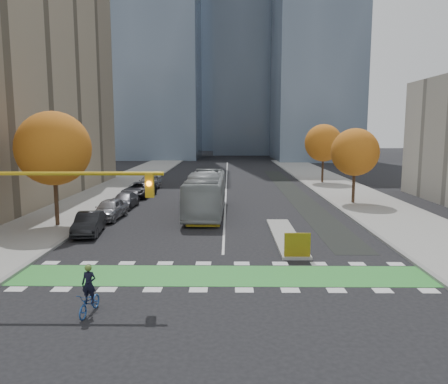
{
  "coord_description": "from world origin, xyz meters",
  "views": [
    {
      "loc": [
        0.32,
        -18.58,
        6.91
      ],
      "look_at": [
        0.01,
        8.82,
        3.0
      ],
      "focal_mm": 35.0,
      "sensor_mm": 36.0,
      "label": 1
    }
  ],
  "objects_px": {
    "parked_car_b": "(89,224)",
    "tree_east_near": "(355,152)",
    "parked_car_c": "(125,200)",
    "traffic_signal_west": "(33,199)",
    "parked_car_e": "(149,182)",
    "cyclist": "(89,298)",
    "tree_east_far": "(323,143)",
    "parked_car_d": "(139,190)",
    "parked_car_a": "(110,209)",
    "bus": "(206,193)",
    "hazard_board": "(297,245)",
    "tree_west": "(53,148)"
  },
  "relations": [
    {
      "from": "tree_west",
      "to": "traffic_signal_west",
      "type": "distance_m",
      "value": 13.25
    },
    {
      "from": "parked_car_e",
      "to": "parked_car_b",
      "type": "bearing_deg",
      "value": -82.13
    },
    {
      "from": "tree_east_near",
      "to": "cyclist",
      "type": "relative_size",
      "value": 3.66
    },
    {
      "from": "parked_car_b",
      "to": "bus",
      "type": "bearing_deg",
      "value": 38.88
    },
    {
      "from": "parked_car_b",
      "to": "tree_east_near",
      "type": "bearing_deg",
      "value": 23.62
    },
    {
      "from": "bus",
      "to": "parked_car_e",
      "type": "distance_m",
      "value": 16.39
    },
    {
      "from": "parked_car_c",
      "to": "traffic_signal_west",
      "type": "bearing_deg",
      "value": -84.09
    },
    {
      "from": "parked_car_c",
      "to": "hazard_board",
      "type": "bearing_deg",
      "value": -47.21
    },
    {
      "from": "hazard_board",
      "to": "traffic_signal_west",
      "type": "relative_size",
      "value": 0.16
    },
    {
      "from": "traffic_signal_west",
      "to": "parked_car_b",
      "type": "bearing_deg",
      "value": 95.96
    },
    {
      "from": "traffic_signal_west",
      "to": "cyclist",
      "type": "relative_size",
      "value": 4.41
    },
    {
      "from": "tree_east_far",
      "to": "tree_east_near",
      "type": "bearing_deg",
      "value": -91.79
    },
    {
      "from": "tree_east_near",
      "to": "parked_car_b",
      "type": "bearing_deg",
      "value": -149.74
    },
    {
      "from": "parked_car_a",
      "to": "cyclist",
      "type": "bearing_deg",
      "value": -73.04
    },
    {
      "from": "tree_west",
      "to": "cyclist",
      "type": "height_order",
      "value": "tree_west"
    },
    {
      "from": "parked_car_d",
      "to": "cyclist",
      "type": "bearing_deg",
      "value": -76.07
    },
    {
      "from": "hazard_board",
      "to": "parked_car_e",
      "type": "distance_m",
      "value": 30.59
    },
    {
      "from": "traffic_signal_west",
      "to": "tree_west",
      "type": "bearing_deg",
      "value": 108.02
    },
    {
      "from": "tree_west",
      "to": "tree_east_near",
      "type": "bearing_deg",
      "value": 22.62
    },
    {
      "from": "tree_west",
      "to": "parked_car_c",
      "type": "distance_m",
      "value": 9.67
    },
    {
      "from": "tree_east_near",
      "to": "parked_car_c",
      "type": "distance_m",
      "value": 21.53
    },
    {
      "from": "tree_east_near",
      "to": "parked_car_d",
      "type": "distance_m",
      "value": 21.79
    },
    {
      "from": "tree_east_far",
      "to": "parked_car_b",
      "type": "bearing_deg",
      "value": -127.27
    },
    {
      "from": "cyclist",
      "to": "parked_car_d",
      "type": "bearing_deg",
      "value": 105.16
    },
    {
      "from": "tree_east_far",
      "to": "bus",
      "type": "relative_size",
      "value": 0.63
    },
    {
      "from": "parked_car_a",
      "to": "parked_car_b",
      "type": "relative_size",
      "value": 1.05
    },
    {
      "from": "traffic_signal_west",
      "to": "parked_car_b",
      "type": "relative_size",
      "value": 1.92
    },
    {
      "from": "hazard_board",
      "to": "tree_east_far",
      "type": "height_order",
      "value": "tree_east_far"
    },
    {
      "from": "tree_east_near",
      "to": "parked_car_e",
      "type": "height_order",
      "value": "tree_east_near"
    },
    {
      "from": "tree_east_far",
      "to": "parked_car_d",
      "type": "xyz_separation_m",
      "value": [
        -21.5,
        -11.89,
        -4.48
      ]
    },
    {
      "from": "parked_car_b",
      "to": "parked_car_e",
      "type": "distance_m",
      "value": 22.15
    },
    {
      "from": "hazard_board",
      "to": "tree_east_far",
      "type": "bearing_deg",
      "value": 75.88
    },
    {
      "from": "bus",
      "to": "tree_east_near",
      "type": "bearing_deg",
      "value": 19.92
    },
    {
      "from": "traffic_signal_west",
      "to": "parked_car_e",
      "type": "relative_size",
      "value": 1.69
    },
    {
      "from": "cyclist",
      "to": "parked_car_a",
      "type": "bearing_deg",
      "value": 110.06
    },
    {
      "from": "parked_car_d",
      "to": "traffic_signal_west",
      "type": "bearing_deg",
      "value": -81.74
    },
    {
      "from": "traffic_signal_west",
      "to": "cyclist",
      "type": "distance_m",
      "value": 5.14
    },
    {
      "from": "traffic_signal_west",
      "to": "parked_car_e",
      "type": "bearing_deg",
      "value": 91.89
    },
    {
      "from": "traffic_signal_west",
      "to": "hazard_board",
      "type": "bearing_deg",
      "value": 21.55
    },
    {
      "from": "tree_east_far",
      "to": "parked_car_a",
      "type": "relative_size",
      "value": 1.64
    },
    {
      "from": "traffic_signal_west",
      "to": "parked_car_c",
      "type": "relative_size",
      "value": 1.85
    },
    {
      "from": "parked_car_d",
      "to": "parked_car_e",
      "type": "xyz_separation_m",
      "value": [
        0.0,
        5.78,
        0.09
      ]
    },
    {
      "from": "tree_west",
      "to": "parked_car_b",
      "type": "distance_m",
      "value": 6.16
    },
    {
      "from": "bus",
      "to": "parked_car_a",
      "type": "relative_size",
      "value": 2.61
    },
    {
      "from": "hazard_board",
      "to": "tree_east_far",
      "type": "xyz_separation_m",
      "value": [
        8.5,
        33.8,
        4.44
      ]
    },
    {
      "from": "tree_east_near",
      "to": "bus",
      "type": "bearing_deg",
      "value": -160.91
    },
    {
      "from": "tree_east_far",
      "to": "parked_car_c",
      "type": "xyz_separation_m",
      "value": [
        -21.5,
        -18.25,
        -4.57
      ]
    },
    {
      "from": "parked_car_a",
      "to": "parked_car_e",
      "type": "bearing_deg",
      "value": 94.16
    },
    {
      "from": "parked_car_c",
      "to": "parked_car_d",
      "type": "bearing_deg",
      "value": 92.89
    },
    {
      "from": "tree_east_far",
      "to": "bus",
      "type": "bearing_deg",
      "value": -124.23
    }
  ]
}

